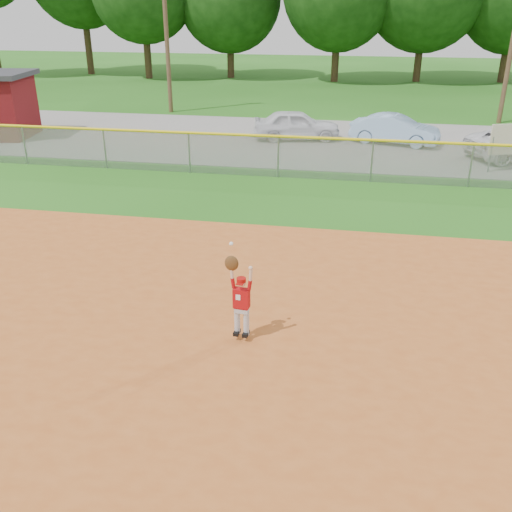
{
  "coord_description": "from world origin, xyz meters",
  "views": [
    {
      "loc": [
        2.84,
        -10.06,
        5.96
      ],
      "look_at": [
        0.91,
        0.53,
        1.1
      ],
      "focal_mm": 40.0,
      "sensor_mm": 36.0,
      "label": 1
    }
  ],
  "objects": [
    {
      "name": "clay_infield",
      "position": [
        0.0,
        -3.0,
        0.02
      ],
      "size": [
        24.0,
        16.0,
        0.04
      ],
      "primitive_type": "cube",
      "color": "#B25520",
      "rests_on": "ground"
    },
    {
      "name": "ground",
      "position": [
        0.0,
        0.0,
        0.0
      ],
      "size": [
        120.0,
        120.0,
        0.0
      ],
      "primitive_type": "plane",
      "color": "#226016",
      "rests_on": "ground"
    },
    {
      "name": "car_white_a",
      "position": [
        -0.04,
        16.12,
        0.7
      ],
      "size": [
        4.17,
        2.3,
        1.34
      ],
      "primitive_type": "imported",
      "rotation": [
        0.0,
        0.0,
        1.76
      ],
      "color": "silver",
      "rests_on": "parking_strip"
    },
    {
      "name": "car_blue",
      "position": [
        4.37,
        16.06,
        0.67
      ],
      "size": [
        4.08,
        2.3,
        1.27
      ],
      "primitive_type": "imported",
      "rotation": [
        0.0,
        0.0,
        1.31
      ],
      "color": "#94B7DD",
      "rests_on": "parking_strip"
    },
    {
      "name": "ballplayer",
      "position": [
        0.88,
        -0.97,
        0.93
      ],
      "size": [
        0.53,
        0.24,
        1.88
      ],
      "color": "silver",
      "rests_on": "ground"
    },
    {
      "name": "outfield_fence",
      "position": [
        0.0,
        10.0,
        0.88
      ],
      "size": [
        40.06,
        0.1,
        1.55
      ],
      "color": "gray",
      "rests_on": "ground"
    },
    {
      "name": "power_lines",
      "position": [
        1.0,
        22.0,
        4.68
      ],
      "size": [
        19.4,
        0.24,
        9.0
      ],
      "color": "#4C3823",
      "rests_on": "ground"
    },
    {
      "name": "parking_strip",
      "position": [
        0.0,
        16.0,
        0.01
      ],
      "size": [
        44.0,
        10.0,
        0.03
      ],
      "primitive_type": "cube",
      "color": "slate",
      "rests_on": "ground"
    }
  ]
}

